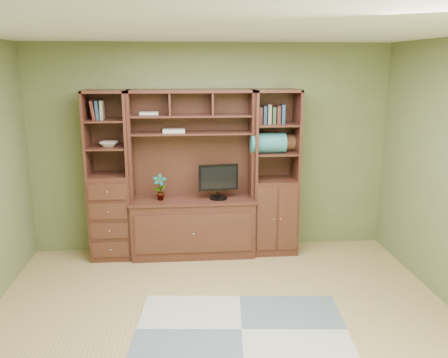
{
  "coord_description": "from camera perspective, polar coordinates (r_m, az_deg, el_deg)",
  "views": [
    {
      "loc": [
        -0.34,
        -3.89,
        2.34
      ],
      "look_at": [
        0.1,
        1.2,
        1.1
      ],
      "focal_mm": 38.0,
      "sensor_mm": 36.0,
      "label": 1
    }
  ],
  "objects": [
    {
      "name": "rug",
      "position": [
        4.49,
        2.14,
        -17.68
      ],
      "size": [
        2.01,
        1.44,
        0.01
      ],
      "primitive_type": "cube",
      "rotation": [
        0.0,
        0.0,
        -0.09
      ],
      "color": "gray",
      "rests_on": "ground"
    },
    {
      "name": "blanket_teal",
      "position": [
        5.78,
        5.32,
        4.35
      ],
      "size": [
        0.42,
        0.24,
        0.24
      ],
      "primitive_type": "cube",
      "color": "teal",
      "rests_on": "right_tower"
    },
    {
      "name": "orchid",
      "position": [
        5.78,
        -7.73,
        -1.0
      ],
      "size": [
        0.17,
        0.11,
        0.32
      ],
      "primitive_type": "imported",
      "color": "#A65938",
      "rests_on": "center_hutch"
    },
    {
      "name": "room",
      "position": [
        4.04,
        0.09,
        -1.28
      ],
      "size": [
        4.6,
        4.1,
        2.64
      ],
      "color": "tan",
      "rests_on": "ground"
    },
    {
      "name": "magazines",
      "position": [
        5.77,
        -6.05,
        5.81
      ],
      "size": [
        0.26,
        0.19,
        0.04
      ],
      "primitive_type": "cube",
      "color": "beige",
      "rests_on": "center_hutch"
    },
    {
      "name": "left_tower",
      "position": [
        5.88,
        -13.62,
        0.34
      ],
      "size": [
        0.5,
        0.45,
        2.05
      ],
      "primitive_type": "cube",
      "color": "#462118",
      "rests_on": "ground"
    },
    {
      "name": "bowl",
      "position": [
        5.81,
        -13.69,
        4.11
      ],
      "size": [
        0.22,
        0.22,
        0.05
      ],
      "primitive_type": "imported",
      "color": "silver",
      "rests_on": "left_tower"
    },
    {
      "name": "monitor",
      "position": [
        5.76,
        -0.68,
        0.45
      ],
      "size": [
        0.51,
        0.27,
        0.59
      ],
      "primitive_type": "cube",
      "rotation": [
        0.0,
        0.0,
        0.11
      ],
      "color": "black",
      "rests_on": "center_hutch"
    },
    {
      "name": "right_tower",
      "position": [
        5.92,
        6.13,
        0.74
      ],
      "size": [
        0.55,
        0.45,
        2.05
      ],
      "primitive_type": "cube",
      "color": "#462118",
      "rests_on": "ground"
    },
    {
      "name": "center_hutch",
      "position": [
        5.78,
        -3.83,
        0.46
      ],
      "size": [
        1.54,
        0.53,
        2.05
      ],
      "primitive_type": "cube",
      "color": "#462118",
      "rests_on": "ground"
    },
    {
      "name": "blanket_red",
      "position": [
        5.95,
        7.26,
        4.4
      ],
      "size": [
        0.37,
        0.21,
        0.21
      ],
      "primitive_type": "cube",
      "color": "brown",
      "rests_on": "right_tower"
    }
  ]
}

